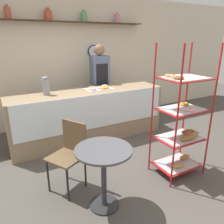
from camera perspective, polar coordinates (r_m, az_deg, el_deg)
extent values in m
plane|color=#4C4742|center=(3.20, 4.32, -15.97)|extent=(14.00, 14.00, 0.00)
cube|color=beige|center=(4.90, -11.41, 12.84)|extent=(10.00, 0.06, 2.70)
cube|color=#4C331E|center=(4.75, -11.46, 22.14)|extent=(3.42, 0.24, 0.02)
cylinder|color=#B24C33|center=(4.54, -25.66, 22.27)|extent=(0.11, 0.11, 0.19)
sphere|color=#B24C33|center=(4.56, -25.88, 23.66)|extent=(0.06, 0.06, 0.06)
cylinder|color=#B24C33|center=(4.65, -16.35, 23.01)|extent=(0.15, 0.15, 0.17)
sphere|color=#B24C33|center=(4.67, -16.48, 24.35)|extent=(0.08, 0.08, 0.08)
cylinder|color=#669966|center=(4.87, -7.35, 23.38)|extent=(0.13, 0.13, 0.18)
sphere|color=#669966|center=(4.88, -7.41, 24.67)|extent=(0.07, 0.07, 0.07)
cylinder|color=#CC7F99|center=(5.22, 1.42, 23.16)|extent=(0.13, 0.13, 0.17)
sphere|color=#CC7F99|center=(5.23, 1.43, 24.32)|extent=(0.07, 0.07, 0.07)
cylinder|color=navy|center=(5.05, -4.85, 15.50)|extent=(0.27, 0.03, 0.27)
cylinder|color=white|center=(5.03, -4.76, 15.49)|extent=(0.23, 0.00, 0.23)
cube|color=#937A5B|center=(4.10, -6.03, -0.75)|extent=(2.83, 0.67, 0.92)
cube|color=silver|center=(3.75, -4.08, 0.12)|extent=(2.71, 0.01, 0.59)
cylinder|color=#A51919|center=(2.65, 16.56, -2.77)|extent=(0.02, 0.02, 1.77)
cylinder|color=#A51919|center=(3.09, 24.62, -0.65)|extent=(0.02, 0.02, 1.77)
cylinder|color=#A51919|center=(2.96, 10.44, -0.01)|extent=(0.02, 0.02, 1.77)
cylinder|color=#A51919|center=(3.36, 18.57, 1.58)|extent=(0.02, 0.02, 1.77)
cube|color=#A51919|center=(3.32, 16.37, -12.91)|extent=(0.58, 0.44, 0.01)
cube|color=silver|center=(3.31, 16.39, -12.74)|extent=(0.52, 0.39, 0.01)
ellipsoid|color=tan|center=(3.21, 17.07, -13.02)|extent=(0.18, 0.11, 0.08)
ellipsoid|color=#B27F47|center=(3.43, 18.44, -11.08)|extent=(0.20, 0.08, 0.06)
cube|color=#A51919|center=(3.13, 17.05, -6.53)|extent=(0.58, 0.44, 0.01)
cube|color=silver|center=(3.13, 17.07, -6.33)|extent=(0.52, 0.39, 0.01)
ellipsoid|color=olive|center=(3.25, 19.28, -4.87)|extent=(0.23, 0.12, 0.07)
ellipsoid|color=olive|center=(3.05, 18.77, -6.36)|extent=(0.24, 0.13, 0.07)
ellipsoid|color=olive|center=(3.06, 19.21, -6.33)|extent=(0.22, 0.14, 0.07)
ellipsoid|color=#B27F47|center=(3.18, 20.77, -5.45)|extent=(0.20, 0.12, 0.07)
ellipsoid|color=olive|center=(3.14, 19.43, -5.62)|extent=(0.22, 0.12, 0.07)
cube|color=#A51919|center=(2.99, 17.78, 0.57)|extent=(0.58, 0.44, 0.01)
cube|color=silver|center=(2.98, 17.80, 0.79)|extent=(0.52, 0.39, 0.01)
torus|color=gold|center=(3.14, 18.33, 2.01)|extent=(0.12, 0.12, 0.03)
torus|color=#EAB2C1|center=(2.91, 19.74, 0.63)|extent=(0.13, 0.13, 0.04)
cube|color=#A51919|center=(2.89, 18.58, 8.26)|extent=(0.58, 0.44, 0.01)
cube|color=silver|center=(2.89, 18.60, 8.49)|extent=(0.52, 0.39, 0.01)
torus|color=brown|center=(2.72, 17.00, 8.55)|extent=(0.13, 0.13, 0.04)
torus|color=tan|center=(2.78, 16.03, 8.82)|extent=(0.10, 0.10, 0.03)
torus|color=tan|center=(2.87, 14.75, 9.19)|extent=(0.11, 0.11, 0.03)
torus|color=#EAB2C1|center=(2.84, 17.07, 8.96)|extent=(0.11, 0.11, 0.04)
cube|color=#282833|center=(4.76, -3.08, 1.97)|extent=(0.22, 0.19, 0.91)
cube|color=slate|center=(4.60, -3.24, 10.87)|extent=(0.36, 0.22, 0.58)
cube|color=black|center=(4.51, -2.58, 9.39)|extent=(0.25, 0.01, 0.49)
sphere|color=#8C664C|center=(4.56, -3.33, 15.91)|extent=(0.22, 0.22, 0.22)
cylinder|color=#262628|center=(2.72, -2.04, -22.94)|extent=(0.34, 0.34, 0.02)
cylinder|color=#333338|center=(2.50, -2.13, -16.96)|extent=(0.06, 0.06, 0.68)
cylinder|color=#4C4C51|center=(2.32, -2.24, -9.87)|extent=(0.61, 0.61, 0.02)
cylinder|color=black|center=(2.89, -16.35, -15.76)|extent=(0.02, 0.02, 0.44)
cylinder|color=black|center=(2.69, -11.50, -18.18)|extent=(0.02, 0.02, 0.44)
cylinder|color=black|center=(3.07, -11.80, -13.13)|extent=(0.02, 0.02, 0.44)
cylinder|color=black|center=(2.89, -6.97, -15.11)|extent=(0.02, 0.02, 0.44)
cube|color=brown|center=(2.76, -11.97, -11.52)|extent=(0.52, 0.52, 0.03)
cube|color=brown|center=(2.77, -9.77, -6.26)|extent=(0.20, 0.33, 0.40)
cylinder|color=gray|center=(3.78, -16.86, 6.29)|extent=(0.11, 0.11, 0.27)
ellipsoid|color=gray|center=(3.76, -17.08, 8.52)|extent=(0.10, 0.10, 0.05)
cube|color=silver|center=(4.08, -3.41, 6.07)|extent=(0.49, 0.32, 0.01)
torus|color=#EAB2C1|center=(4.06, -3.11, 6.37)|extent=(0.13, 0.13, 0.03)
torus|color=gold|center=(4.06, -1.61, 6.40)|extent=(0.12, 0.12, 0.04)
torus|color=#EAB2C1|center=(4.20, -1.93, 6.83)|extent=(0.11, 0.11, 0.04)
torus|color=gold|center=(4.03, -2.37, 6.29)|extent=(0.12, 0.12, 0.04)
torus|color=tan|center=(4.09, -5.20, 6.39)|extent=(0.13, 0.13, 0.03)
torus|color=#EAB2C1|center=(3.96, -5.07, 6.02)|extent=(0.14, 0.14, 0.04)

